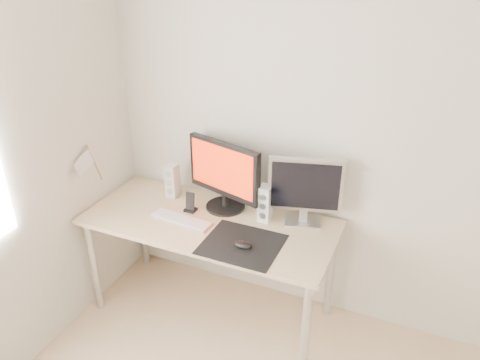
% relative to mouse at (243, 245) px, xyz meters
% --- Properties ---
extents(wall_back, '(3.50, 0.00, 3.50)m').
position_rel_mouse_xyz_m(wall_back, '(0.62, 0.56, 0.50)').
color(wall_back, silver).
rests_on(wall_back, ground).
extents(mousepad, '(0.45, 0.40, 0.00)m').
position_rel_mouse_xyz_m(mousepad, '(-0.02, 0.03, -0.02)').
color(mousepad, black).
rests_on(mousepad, desk).
extents(mouse, '(0.11, 0.06, 0.04)m').
position_rel_mouse_xyz_m(mouse, '(0.00, 0.00, 0.00)').
color(mouse, black).
rests_on(mouse, mousepad).
extents(desk, '(1.60, 0.70, 0.73)m').
position_rel_mouse_xyz_m(desk, '(-0.31, 0.19, -0.10)').
color(desk, '#D1B587').
rests_on(desk, ground).
extents(main_monitor, '(0.54, 0.32, 0.47)m').
position_rel_mouse_xyz_m(main_monitor, '(-0.29, 0.37, 0.23)').
color(main_monitor, black).
rests_on(main_monitor, desk).
extents(second_monitor, '(0.45, 0.21, 0.43)m').
position_rel_mouse_xyz_m(second_monitor, '(0.23, 0.41, 0.22)').
color(second_monitor, silver).
rests_on(second_monitor, desk).
extents(speaker_left, '(0.08, 0.09, 0.24)m').
position_rel_mouse_xyz_m(speaker_left, '(-0.69, 0.38, 0.10)').
color(speaker_left, white).
rests_on(speaker_left, desk).
extents(speaker_right, '(0.08, 0.09, 0.24)m').
position_rel_mouse_xyz_m(speaker_right, '(0.00, 0.34, 0.10)').
color(speaker_right, white).
rests_on(speaker_right, desk).
extents(keyboard, '(0.43, 0.16, 0.02)m').
position_rel_mouse_xyz_m(keyboard, '(-0.48, 0.12, -0.01)').
color(keyboard, '#B0B0B2').
rests_on(keyboard, desk).
extents(phone_dock, '(0.08, 0.06, 0.13)m').
position_rel_mouse_xyz_m(phone_dock, '(-0.48, 0.25, 0.02)').
color(phone_dock, black).
rests_on(phone_dock, desk).
extents(pennant, '(0.01, 0.23, 0.29)m').
position_rel_mouse_xyz_m(pennant, '(-1.10, 0.05, 0.30)').
color(pennant, '#A57F54').
rests_on(pennant, wall_left).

